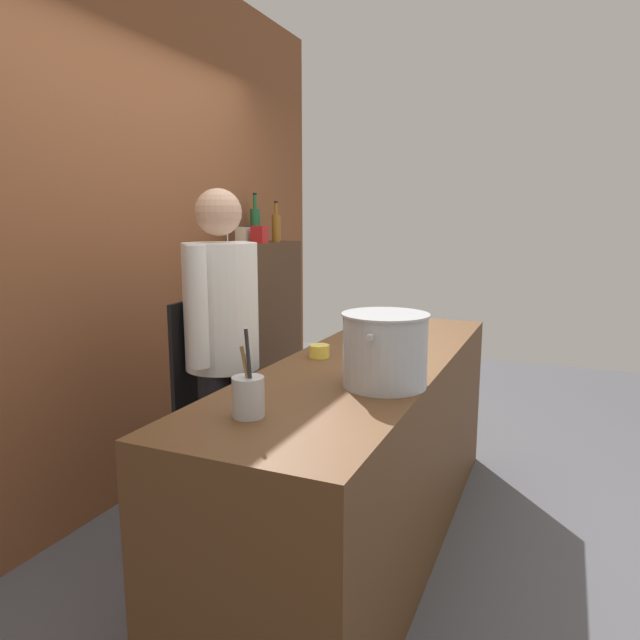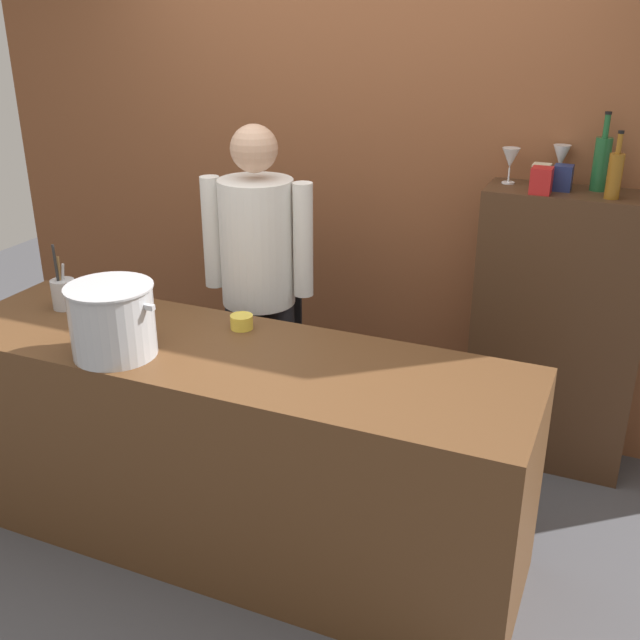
{
  "view_description": "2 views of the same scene",
  "coord_description": "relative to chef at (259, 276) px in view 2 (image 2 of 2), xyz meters",
  "views": [
    {
      "loc": [
        -2.37,
        -0.8,
        1.52
      ],
      "look_at": [
        0.15,
        0.29,
        1.04
      ],
      "focal_mm": 31.84,
      "sensor_mm": 36.0,
      "label": 1
    },
    {
      "loc": [
        1.38,
        -2.28,
        2.15
      ],
      "look_at": [
        0.25,
        0.34,
        0.94
      ],
      "focal_mm": 42.35,
      "sensor_mm": 36.0,
      "label": 2
    }
  ],
  "objects": [
    {
      "name": "spice_tin_cream",
      "position": [
        1.15,
        0.56,
        0.46
      ],
      "size": [
        0.08,
        0.08,
        0.11
      ],
      "primitive_type": "cube",
      "color": "beige",
      "rests_on": "bar_cabinet"
    },
    {
      "name": "chef",
      "position": [
        0.0,
        0.0,
        0.0
      ],
      "size": [
        0.53,
        0.38,
        1.66
      ],
      "rotation": [
        0.0,
        0.0,
        3.26
      ],
      "color": "black",
      "rests_on": "ground_plane"
    },
    {
      "name": "wine_bottle_green",
      "position": [
        1.39,
        0.61,
        0.53
      ],
      "size": [
        0.07,
        0.07,
        0.34
      ],
      "color": "#1E592D",
      "rests_on": "bar_cabinet"
    },
    {
      "name": "stockpot_large",
      "position": [
        -0.18,
        -0.84,
        0.07
      ],
      "size": [
        0.39,
        0.33,
        0.28
      ],
      "color": "#B7BABF",
      "rests_on": "prep_counter"
    },
    {
      "name": "prep_counter",
      "position": [
        0.19,
        -0.65,
        -0.51
      ],
      "size": [
        2.4,
        0.7,
        0.9
      ],
      "primitive_type": "cube",
      "color": "brown",
      "rests_on": "ground_plane"
    },
    {
      "name": "bar_cabinet",
      "position": [
        1.3,
        0.54,
        -0.28
      ],
      "size": [
        0.76,
        0.32,
        1.37
      ],
      "primitive_type": "cube",
      "color": "#472D1C",
      "rests_on": "ground_plane"
    },
    {
      "name": "wine_glass_tall",
      "position": [
        1.22,
        0.65,
        0.53
      ],
      "size": [
        0.08,
        0.08,
        0.18
      ],
      "color": "silver",
      "rests_on": "bar_cabinet"
    },
    {
      "name": "spice_tin_navy",
      "position": [
        1.25,
        0.54,
        0.46
      ],
      "size": [
        0.08,
        0.08,
        0.11
      ],
      "primitive_type": "cube",
      "color": "navy",
      "rests_on": "bar_cabinet"
    },
    {
      "name": "butter_jar",
      "position": [
        0.15,
        -0.43,
        -0.04
      ],
      "size": [
        0.09,
        0.09,
        0.06
      ],
      "primitive_type": "cylinder",
      "color": "yellow",
      "rests_on": "prep_counter"
    },
    {
      "name": "brick_back_panel",
      "position": [
        0.19,
        0.75,
        0.54
      ],
      "size": [
        4.4,
        0.1,
        3.0
      ],
      "primitive_type": "cube",
      "color": "brown",
      "rests_on": "ground_plane"
    },
    {
      "name": "wine_glass_wide",
      "position": [
        1.0,
        0.59,
        0.52
      ],
      "size": [
        0.08,
        0.08,
        0.16
      ],
      "color": "silver",
      "rests_on": "bar_cabinet"
    },
    {
      "name": "utensil_crock",
      "position": [
        -0.68,
        -0.54,
        0.0
      ],
      "size": [
        0.1,
        0.1,
        0.29
      ],
      "color": "#B7BABF",
      "rests_on": "prep_counter"
    },
    {
      "name": "wine_bottle_amber",
      "position": [
        1.46,
        0.47,
        0.51
      ],
      "size": [
        0.06,
        0.06,
        0.29
      ],
      "color": "#8C5919",
      "rests_on": "bar_cabinet"
    },
    {
      "name": "ground_plane",
      "position": [
        0.19,
        -0.65,
        -0.96
      ],
      "size": [
        8.0,
        8.0,
        0.0
      ],
      "primitive_type": "plane",
      "color": "#4C4C51"
    },
    {
      "name": "spice_tin_red",
      "position": [
        1.17,
        0.45,
        0.46
      ],
      "size": [
        0.09,
        0.09,
        0.11
      ],
      "primitive_type": "cube",
      "color": "red",
      "rests_on": "bar_cabinet"
    }
  ]
}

